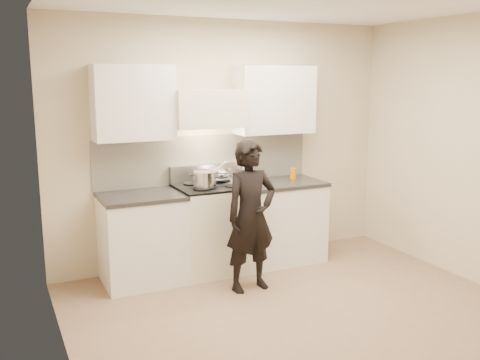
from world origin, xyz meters
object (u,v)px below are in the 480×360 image
stove (213,228)px  counter_right (280,221)px  person (251,216)px  wok (218,174)px  utensil_crock (244,174)px

stove → counter_right: stove is taller
counter_right → person: person is taller
counter_right → wok: (-0.72, 0.10, 0.58)m
wok → utensil_crock: size_ratio=1.40×
wok → person: (0.03, -0.74, -0.30)m
counter_right → wok: size_ratio=2.39×
wok → person: bearing=-87.7°
stove → counter_right: size_ratio=1.04×
utensil_crock → counter_right: bearing=-24.7°
stove → person: 0.71m
counter_right → person: (-0.69, -0.64, 0.28)m
utensil_crock → stove: bearing=-158.8°
stove → counter_right: 0.83m
person → counter_right: bearing=37.8°
utensil_crock → wok: bearing=-167.1°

